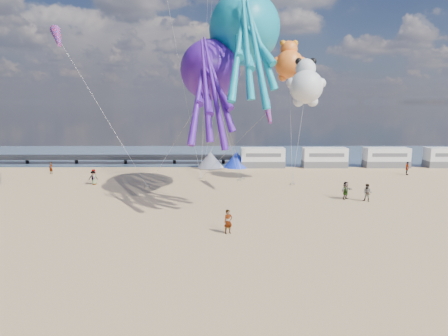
% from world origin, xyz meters
% --- Properties ---
extents(ground, '(120.00, 120.00, 0.00)m').
position_xyz_m(ground, '(0.00, 0.00, 0.00)').
color(ground, tan).
rests_on(ground, ground).
extents(water, '(120.00, 120.00, 0.00)m').
position_xyz_m(water, '(0.00, 55.00, 0.02)').
color(water, '#3B5370').
rests_on(water, ground).
extents(pier, '(60.00, 3.00, 0.50)m').
position_xyz_m(pier, '(-28.00, 44.00, 1.00)').
color(pier, black).
rests_on(pier, ground).
extents(motorhome_0, '(6.60, 2.50, 3.00)m').
position_xyz_m(motorhome_0, '(6.00, 40.00, 1.50)').
color(motorhome_0, silver).
rests_on(motorhome_0, ground).
extents(motorhome_1, '(6.60, 2.50, 3.00)m').
position_xyz_m(motorhome_1, '(15.50, 40.00, 1.50)').
color(motorhome_1, silver).
rests_on(motorhome_1, ground).
extents(motorhome_2, '(6.60, 2.50, 3.00)m').
position_xyz_m(motorhome_2, '(25.00, 40.00, 1.50)').
color(motorhome_2, silver).
rests_on(motorhome_2, ground).
extents(motorhome_3, '(6.60, 2.50, 3.00)m').
position_xyz_m(motorhome_3, '(34.50, 40.00, 1.50)').
color(motorhome_3, silver).
rests_on(motorhome_3, ground).
extents(tent_white, '(4.00, 4.00, 2.40)m').
position_xyz_m(tent_white, '(-2.00, 40.00, 1.20)').
color(tent_white, white).
rests_on(tent_white, ground).
extents(tent_blue, '(4.00, 4.00, 2.40)m').
position_xyz_m(tent_blue, '(2.00, 40.00, 1.20)').
color(tent_blue, '#1933CC').
rests_on(tent_blue, ground).
extents(standing_person, '(0.80, 0.68, 1.86)m').
position_xyz_m(standing_person, '(0.24, 8.61, 0.93)').
color(standing_person, tan).
rests_on(standing_person, ground).
extents(beachgoer_0, '(0.53, 0.73, 1.86)m').
position_xyz_m(beachgoer_0, '(-15.75, 27.03, 0.93)').
color(beachgoer_0, '#7F6659').
rests_on(beachgoer_0, ground).
extents(beachgoer_1, '(1.05, 1.00, 1.81)m').
position_xyz_m(beachgoer_1, '(14.33, 18.38, 0.90)').
color(beachgoer_1, '#7F6659').
rests_on(beachgoer_1, ground).
extents(beachgoer_2, '(0.98, 0.86, 1.71)m').
position_xyz_m(beachgoer_2, '(-15.78, 26.84, 0.85)').
color(beachgoer_2, '#7F6659').
rests_on(beachgoer_2, ground).
extents(beachgoer_3, '(1.06, 1.34, 1.82)m').
position_xyz_m(beachgoer_3, '(25.16, 33.22, 0.91)').
color(beachgoer_3, '#7F6659').
rests_on(beachgoer_3, ground).
extents(beachgoer_4, '(1.12, 1.02, 1.84)m').
position_xyz_m(beachgoer_4, '(12.47, 19.40, 0.92)').
color(beachgoer_4, '#7F6659').
rests_on(beachgoer_4, ground).
extents(beachgoer_5, '(1.61, 1.08, 1.66)m').
position_xyz_m(beachgoer_5, '(-24.01, 34.28, 0.83)').
color(beachgoer_5, '#7F6659').
rests_on(beachgoer_5, ground).
extents(sandbag_a, '(0.50, 0.35, 0.22)m').
position_xyz_m(sandbag_a, '(-8.87, 24.87, 0.11)').
color(sandbag_a, gray).
rests_on(sandbag_a, ground).
extents(sandbag_b, '(0.50, 0.35, 0.22)m').
position_xyz_m(sandbag_b, '(1.99, 29.17, 0.11)').
color(sandbag_b, gray).
rests_on(sandbag_b, ground).
extents(sandbag_c, '(0.50, 0.35, 0.22)m').
position_xyz_m(sandbag_c, '(8.27, 26.60, 0.11)').
color(sandbag_c, gray).
rests_on(sandbag_c, ground).
extents(sandbag_d, '(0.50, 0.35, 0.22)m').
position_xyz_m(sandbag_d, '(2.54, 30.36, 0.11)').
color(sandbag_d, gray).
rests_on(sandbag_d, ground).
extents(sandbag_e, '(0.50, 0.35, 0.22)m').
position_xyz_m(sandbag_e, '(-2.98, 30.35, 0.11)').
color(sandbag_e, gray).
rests_on(sandbag_e, ground).
extents(kite_octopus_teal, '(9.46, 13.03, 13.69)m').
position_xyz_m(kite_octopus_teal, '(2.01, 20.95, 17.04)').
color(kite_octopus_teal, '#1290A9').
extents(kite_octopus_purple, '(8.77, 11.92, 12.52)m').
position_xyz_m(kite_octopus_purple, '(-1.38, 19.90, 12.98)').
color(kite_octopus_purple, '#461492').
extents(kite_panda, '(5.56, 5.34, 6.77)m').
position_xyz_m(kite_panda, '(9.70, 27.43, 11.65)').
color(kite_panda, silver).
extents(kite_teddy_orange, '(5.23, 5.05, 6.17)m').
position_xyz_m(kite_teddy_orange, '(8.35, 31.70, 14.60)').
color(kite_teddy_orange, orange).
extents(windsock_left, '(3.95, 6.93, 7.11)m').
position_xyz_m(windsock_left, '(-17.38, 22.77, 16.58)').
color(windsock_left, red).
extents(windsock_mid, '(1.66, 5.98, 5.91)m').
position_xyz_m(windsock_mid, '(-1.09, 21.75, 12.27)').
color(windsock_mid, red).
extents(windsock_right, '(0.93, 4.60, 4.60)m').
position_xyz_m(windsock_right, '(4.71, 22.50, 8.85)').
color(windsock_right, red).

